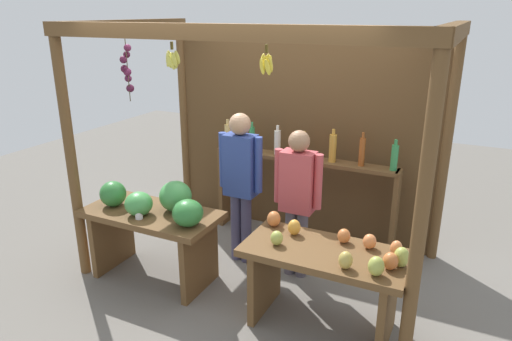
# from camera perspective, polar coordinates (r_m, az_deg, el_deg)

# --- Properties ---
(ground_plane) EXTENTS (12.00, 12.00, 0.00)m
(ground_plane) POSITION_cam_1_polar(r_m,az_deg,el_deg) (5.02, 0.96, -11.35)
(ground_plane) COLOR slate
(ground_plane) RESTS_ON ground
(market_stall) EXTENTS (3.28, 1.98, 2.45)m
(market_stall) POSITION_cam_1_polar(r_m,az_deg,el_deg) (4.88, 3.25, 5.65)
(market_stall) COLOR brown
(market_stall) RESTS_ON ground
(fruit_counter_left) EXTENTS (1.33, 0.66, 1.01)m
(fruit_counter_left) POSITION_cam_1_polar(r_m,az_deg,el_deg) (4.57, -12.30, -5.62)
(fruit_counter_left) COLOR brown
(fruit_counter_left) RESTS_ON ground
(fruit_counter_right) EXTENTS (1.33, 0.64, 0.88)m
(fruit_counter_right) POSITION_cam_1_polar(r_m,az_deg,el_deg) (3.90, 8.67, -11.71)
(fruit_counter_right) COLOR brown
(fruit_counter_right) RESTS_ON ground
(bottle_shelf_unit) EXTENTS (2.10, 0.22, 1.36)m
(bottle_shelf_unit) POSITION_cam_1_polar(r_m,az_deg,el_deg) (5.22, 5.79, -0.33)
(bottle_shelf_unit) COLOR brown
(bottle_shelf_unit) RESTS_ON ground
(vendor_man) EXTENTS (0.48, 0.22, 1.60)m
(vendor_man) POSITION_cam_1_polar(r_m,az_deg,el_deg) (4.70, -1.90, -0.61)
(vendor_man) COLOR #423F5E
(vendor_man) RESTS_ON ground
(vendor_woman) EXTENTS (0.48, 0.20, 1.50)m
(vendor_woman) POSITION_cam_1_polar(r_m,az_deg,el_deg) (4.47, 5.11, -2.70)
(vendor_woman) COLOR #544D59
(vendor_woman) RESTS_ON ground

